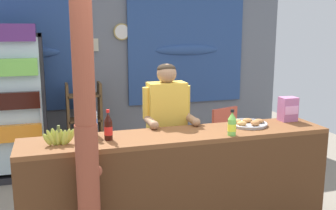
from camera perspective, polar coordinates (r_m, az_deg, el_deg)
ground_plane at (r=4.35m, az=-3.33°, el=-14.21°), size 7.85×7.85×0.00m
back_wall_curtained at (r=5.77m, az=-7.96°, el=5.78°), size 5.38×0.22×2.54m
stall_counter at (r=3.37m, az=2.29°, el=-11.10°), size 2.70×0.50×0.98m
timber_post at (r=2.76m, az=-12.08°, el=-3.91°), size 0.19×0.16×2.42m
drink_fridge at (r=5.14m, az=-22.08°, el=1.40°), size 0.77×0.76×1.93m
bottle_shelf_rack at (r=5.47m, az=-12.27°, el=-2.46°), size 0.48×0.28×1.14m
plastic_lawn_chair at (r=5.20m, az=7.38°, el=-4.16°), size 0.56×0.56×0.86m
shopkeeper at (r=3.76m, az=-0.16°, el=-2.57°), size 0.48×0.42×1.54m
soda_bottle_water at (r=3.30m, az=-11.31°, el=-2.15°), size 0.10×0.10×0.32m
soda_bottle_cola at (r=3.15m, az=-8.87°, el=-3.27°), size 0.07×0.07×0.25m
soda_bottle_lime_soda at (r=3.29m, az=9.48°, el=-2.86°), size 0.07×0.07×0.22m
snack_box_wafer at (r=3.94m, az=17.39°, el=-0.57°), size 0.16×0.13×0.23m
pastry_tray at (r=3.67m, az=11.82°, el=-2.68°), size 0.36×0.36×0.07m
banana_bunch at (r=3.11m, az=-15.89°, el=-4.64°), size 0.27×0.06×0.16m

